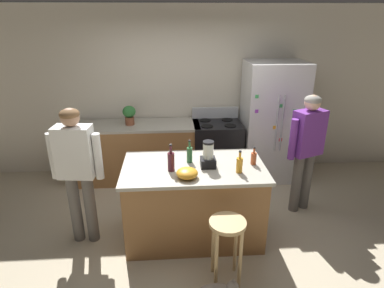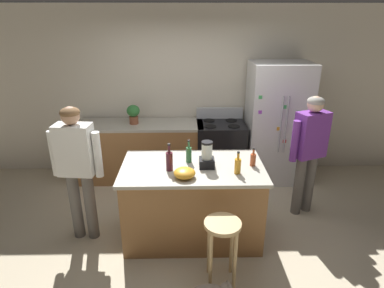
{
  "view_description": "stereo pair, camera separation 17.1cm",
  "coord_description": "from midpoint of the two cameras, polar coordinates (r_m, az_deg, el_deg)",
  "views": [
    {
      "loc": [
        -0.25,
        -3.35,
        2.56
      ],
      "look_at": [
        0.0,
        0.3,
        1.09
      ],
      "focal_mm": 30.57,
      "sensor_mm": 36.0,
      "label": 1
    },
    {
      "loc": [
        -0.08,
        -3.36,
        2.56
      ],
      "look_at": [
        0.0,
        0.3,
        1.09
      ],
      "focal_mm": 30.57,
      "sensor_mm": 36.0,
      "label": 2
    }
  ],
  "objects": [
    {
      "name": "ground_plane",
      "position": [
        4.23,
        1.29,
        -15.41
      ],
      "size": [
        14.0,
        14.0,
        0.0
      ],
      "primitive_type": "plane",
      "color": "beige"
    },
    {
      "name": "back_wall",
      "position": [
        5.44,
        0.54,
        9.07
      ],
      "size": [
        8.0,
        0.1,
        2.7
      ],
      "primitive_type": "cube",
      "color": "beige",
      "rests_on": "ground_plane"
    },
    {
      "name": "kitchen_island",
      "position": [
        3.96,
        1.35,
        -9.98
      ],
      "size": [
        1.63,
        0.93,
        0.94
      ],
      "color": "#9E6B3D",
      "rests_on": "ground_plane"
    },
    {
      "name": "back_counter_run",
      "position": [
        5.37,
        -7.93,
        -1.22
      ],
      "size": [
        2.0,
        0.64,
        0.94
      ],
      "color": "#9E6B3D",
      "rests_on": "ground_plane"
    },
    {
      "name": "refrigerator",
      "position": [
        5.34,
        15.38,
        3.5
      ],
      "size": [
        0.9,
        0.73,
        1.89
      ],
      "color": "silver",
      "rests_on": "ground_plane"
    },
    {
      "name": "stove_range",
      "position": [
        5.35,
        5.86,
        -1.11
      ],
      "size": [
        0.76,
        0.65,
        1.12
      ],
      "color": "black",
      "rests_on": "ground_plane"
    },
    {
      "name": "person_by_island_left",
      "position": [
        3.87,
        -18.26,
        -3.1
      ],
      "size": [
        0.6,
        0.26,
        1.65
      ],
      "color": "#66605B",
      "rests_on": "ground_plane"
    },
    {
      "name": "person_by_sink_right",
      "position": [
        4.48,
        20.87,
        -0.25
      ],
      "size": [
        0.58,
        0.35,
        1.63
      ],
      "color": "#66605B",
      "rests_on": "ground_plane"
    },
    {
      "name": "bar_stool",
      "position": [
        3.31,
        6.82,
        -15.74
      ],
      "size": [
        0.36,
        0.36,
        0.71
      ],
      "color": "tan",
      "rests_on": "ground_plane"
    },
    {
      "name": "potted_plant",
      "position": [
        5.17,
        -9.26,
        5.34
      ],
      "size": [
        0.2,
        0.2,
        0.3
      ],
      "color": "brown",
      "rests_on": "back_counter_run"
    },
    {
      "name": "blender_appliance",
      "position": [
        3.67,
        3.94,
        -2.19
      ],
      "size": [
        0.17,
        0.17,
        0.31
      ],
      "color": "black",
      "rests_on": "kitchen_island"
    },
    {
      "name": "bottle_cooking_sauce",
      "position": [
        3.79,
        11.87,
        -2.62
      ],
      "size": [
        0.06,
        0.06,
        0.22
      ],
      "color": "#B24C26",
      "rests_on": "kitchen_island"
    },
    {
      "name": "bottle_wine",
      "position": [
        3.59,
        -2.61,
        -2.94
      ],
      "size": [
        0.08,
        0.08,
        0.32
      ],
      "color": "#471923",
      "rests_on": "kitchen_island"
    },
    {
      "name": "bottle_olive_oil",
      "position": [
        3.79,
        0.73,
        -1.79
      ],
      "size": [
        0.07,
        0.07,
        0.28
      ],
      "color": "#2D6638",
      "rests_on": "kitchen_island"
    },
    {
      "name": "bottle_soda",
      "position": [
        3.57,
        9.34,
        -3.73
      ],
      "size": [
        0.07,
        0.07,
        0.26
      ],
      "color": "orange",
      "rests_on": "kitchen_island"
    },
    {
      "name": "mixing_bowl",
      "position": [
        3.46,
        0.11,
        -5.1
      ],
      "size": [
        0.23,
        0.23,
        0.1
      ],
      "primitive_type": "ellipsoid",
      "color": "orange",
      "rests_on": "kitchen_island"
    }
  ]
}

